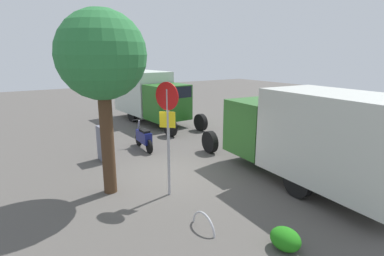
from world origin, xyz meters
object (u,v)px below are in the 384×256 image
at_px(box_truck_near, 309,133).
at_px(utility_cabinet, 105,144).
at_px(box_truck_far, 150,95).
at_px(bike_rack_hoop, 204,229).
at_px(stop_sign, 168,122).
at_px(motorcycle, 144,138).
at_px(street_tree, 102,58).

height_order(box_truck_near, utility_cabinet, box_truck_near).
xyz_separation_m(box_truck_far, bike_rack_hoop, (-11.27, 4.12, -1.62)).
bearing_deg(box_truck_far, stop_sign, -26.23).
distance_m(stop_sign, bike_rack_hoop, 2.95).
bearing_deg(utility_cabinet, motorcycle, -75.97).
height_order(street_tree, utility_cabinet, street_tree).
xyz_separation_m(motorcycle, street_tree, (-3.21, 2.54, 3.33)).
bearing_deg(stop_sign, bike_rack_hoop, 174.15).
relative_size(motorcycle, bike_rack_hoop, 2.13).
relative_size(box_truck_far, bike_rack_hoop, 8.24).
bearing_deg(motorcycle, bike_rack_hoop, 171.05).
bearing_deg(utility_cabinet, street_tree, 164.55).
xyz_separation_m(box_truck_far, stop_sign, (-9.26, 3.91, 0.54)).
bearing_deg(motorcycle, utility_cabinet, 107.59).
relative_size(utility_cabinet, bike_rack_hoop, 1.55).
height_order(box_truck_far, utility_cabinet, box_truck_far).
bearing_deg(bike_rack_hoop, utility_cabinet, 3.62).
xyz_separation_m(street_tree, utility_cabinet, (2.76, -0.76, -3.19)).
distance_m(box_truck_far, stop_sign, 10.07).
relative_size(box_truck_far, utility_cabinet, 5.30).
bearing_deg(bike_rack_hoop, motorcycle, -12.51).
height_order(stop_sign, street_tree, street_tree).
relative_size(box_truck_far, motorcycle, 3.86).
bearing_deg(motorcycle, street_tree, 145.18).
height_order(box_truck_far, stop_sign, stop_sign).
distance_m(box_truck_far, street_tree, 9.95).
relative_size(box_truck_near, stop_sign, 2.36).
height_order(motorcycle, stop_sign, stop_sign).
relative_size(box_truck_far, stop_sign, 2.17).
bearing_deg(box_truck_near, bike_rack_hoop, 98.93).
height_order(motorcycle, bike_rack_hoop, motorcycle).
distance_m(box_truck_far, bike_rack_hoop, 12.11).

